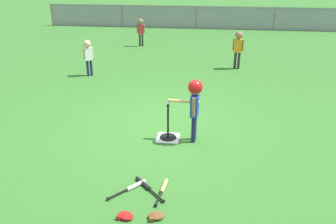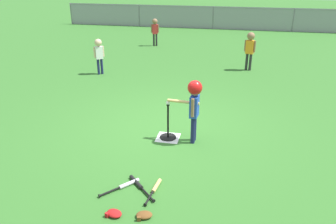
{
  "view_description": "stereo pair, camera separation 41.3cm",
  "coord_description": "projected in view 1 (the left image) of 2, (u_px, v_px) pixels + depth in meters",
  "views": [
    {
      "loc": [
        0.89,
        -6.24,
        3.1
      ],
      "look_at": [
        0.13,
        -0.48,
        0.55
      ],
      "focal_mm": 35.89,
      "sensor_mm": 36.0,
      "label": 1
    },
    {
      "loc": [
        1.29,
        -6.17,
        3.1
      ],
      "look_at": [
        0.13,
        -0.48,
        0.55
      ],
      "focal_mm": 35.89,
      "sensor_mm": 36.0,
      "label": 2
    }
  ],
  "objects": [
    {
      "name": "spare_bat_wood",
      "position": [
        163.0,
        189.0,
        5.02
      ],
      "size": [
        0.13,
        0.63,
        0.06
      ],
      "color": "#DBB266",
      "rests_on": "ground_plane"
    },
    {
      "name": "glove_by_plate",
      "position": [
        125.0,
        216.0,
        4.47
      ],
      "size": [
        0.26,
        0.22,
        0.07
      ],
      "color": "#B21919",
      "rests_on": "ground_plane"
    },
    {
      "name": "batter_child",
      "position": [
        195.0,
        98.0,
        6.12
      ],
      "size": [
        0.64,
        0.35,
        1.22
      ],
      "color": "#191E4C",
      "rests_on": "ground_plane"
    },
    {
      "name": "fielder_near_right",
      "position": [
        88.0,
        53.0,
        9.97
      ],
      "size": [
        0.27,
        0.23,
        1.09
      ],
      "color": "#191E4C",
      "rests_on": "ground_plane"
    },
    {
      "name": "baseball_on_tee",
      "position": [
        168.0,
        103.0,
        6.27
      ],
      "size": [
        0.07,
        0.07,
        0.07
      ],
      "primitive_type": "sphere",
      "color": "white",
      "rests_on": "batting_tee"
    },
    {
      "name": "glove_near_bats",
      "position": [
        156.0,
        216.0,
        4.47
      ],
      "size": [
        0.25,
        0.21,
        0.07
      ],
      "color": "brown",
      "rests_on": "ground_plane"
    },
    {
      "name": "fielder_deep_left",
      "position": [
        238.0,
        45.0,
        10.64
      ],
      "size": [
        0.34,
        0.24,
        1.2
      ],
      "color": "#262626",
      "rests_on": "ground_plane"
    },
    {
      "name": "ground_plane",
      "position": [
        165.0,
        127.0,
        7.02
      ],
      "size": [
        60.0,
        60.0,
        0.0
      ],
      "primitive_type": "plane",
      "color": "#336B28"
    },
    {
      "name": "batting_tee",
      "position": [
        168.0,
        133.0,
        6.52
      ],
      "size": [
        0.32,
        0.32,
        0.7
      ],
      "color": "black",
      "rests_on": "ground_plane"
    },
    {
      "name": "outfield_fence",
      "position": [
        196.0,
        16.0,
        17.62
      ],
      "size": [
        16.06,
        0.06,
        1.15
      ],
      "color": "slate",
      "rests_on": "ground_plane"
    },
    {
      "name": "spare_bat_silver",
      "position": [
        132.0,
        187.0,
        5.06
      ],
      "size": [
        0.49,
        0.54,
        0.06
      ],
      "color": "silver",
      "rests_on": "ground_plane"
    },
    {
      "name": "fielder_deep_center",
      "position": [
        141.0,
        29.0,
        13.68
      ],
      "size": [
        0.32,
        0.22,
        1.11
      ],
      "color": "#262626",
      "rests_on": "ground_plane"
    },
    {
      "name": "home_plate",
      "position": [
        168.0,
        138.0,
        6.57
      ],
      "size": [
        0.44,
        0.44,
        0.01
      ],
      "primitive_type": "cube",
      "color": "white",
      "rests_on": "ground_plane"
    },
    {
      "name": "spare_bat_black",
      "position": [
        146.0,
        186.0,
        5.09
      ],
      "size": [
        0.54,
        0.56,
        0.06
      ],
      "color": "black",
      "rests_on": "ground_plane"
    }
  ]
}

